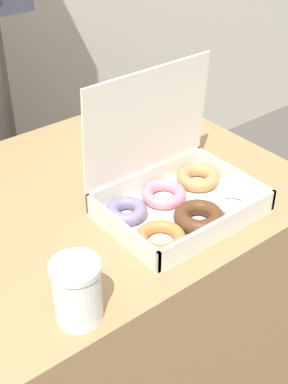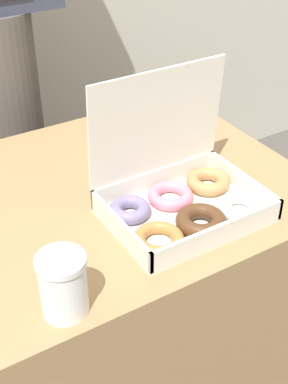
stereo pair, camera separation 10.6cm
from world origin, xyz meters
The scene contains 3 objects.
table centered at (0.00, 0.00, 0.35)m, with size 1.03×0.73×0.71m.
donut_box centered at (0.15, -0.17, 0.75)m, with size 0.35×0.27×0.30m.
coffee_cup centered at (-0.19, -0.30, 0.77)m, with size 0.09×0.09×0.12m.
Camera 1 is at (-0.51, -0.88, 1.42)m, focal length 50.00 mm.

